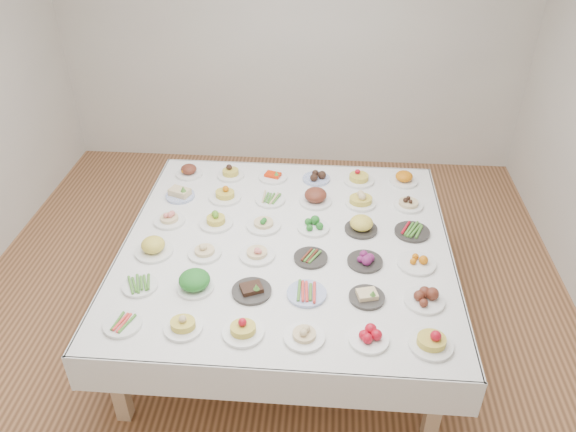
# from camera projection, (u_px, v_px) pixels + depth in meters

# --- Properties ---
(room_envelope) EXTENTS (5.02, 5.02, 2.81)m
(room_envelope) POSITION_uv_depth(u_px,v_px,m) (262.00, 90.00, 3.57)
(room_envelope) COLOR #A77045
(room_envelope) RESTS_ON ground
(display_table) EXTENTS (2.35, 2.35, 0.75)m
(display_table) POSITION_uv_depth(u_px,v_px,m) (286.00, 250.00, 4.07)
(display_table) COLOR white
(display_table) RESTS_ON ground
(dish_0) EXTENTS (0.22, 0.22, 0.05)m
(dish_0) POSITION_uv_depth(u_px,v_px,m) (123.00, 323.00, 3.33)
(dish_0) COLOR white
(dish_0) RESTS_ON display_table
(dish_1) EXTENTS (0.23, 0.23, 0.12)m
(dish_1) POSITION_uv_depth(u_px,v_px,m) (183.00, 323.00, 3.29)
(dish_1) COLOR white
(dish_1) RESTS_ON display_table
(dish_2) EXTENTS (0.24, 0.24, 0.14)m
(dish_2) POSITION_uv_depth(u_px,v_px,m) (243.00, 326.00, 3.25)
(dish_2) COLOR white
(dish_2) RESTS_ON display_table
(dish_3) EXTENTS (0.24, 0.24, 0.12)m
(dish_3) POSITION_uv_depth(u_px,v_px,m) (304.00, 332.00, 3.23)
(dish_3) COLOR white
(dish_3) RESTS_ON display_table
(dish_4) EXTENTS (0.23, 0.23, 0.10)m
(dish_4) POSITION_uv_depth(u_px,v_px,m) (369.00, 335.00, 3.22)
(dish_4) COLOR white
(dish_4) RESTS_ON display_table
(dish_5) EXTENTS (0.25, 0.25, 0.16)m
(dish_5) POSITION_uv_depth(u_px,v_px,m) (432.00, 337.00, 3.17)
(dish_5) COLOR white
(dish_5) RESTS_ON display_table
(dish_6) EXTENTS (0.23, 0.22, 0.05)m
(dish_6) POSITION_uv_depth(u_px,v_px,m) (140.00, 285.00, 3.62)
(dish_6) COLOR white
(dish_6) RESTS_ON display_table
(dish_7) EXTENTS (0.24, 0.24, 0.15)m
(dish_7) POSITION_uv_depth(u_px,v_px,m) (194.00, 280.00, 3.58)
(dish_7) COLOR white
(dish_7) RESTS_ON display_table
(dish_8) EXTENTS (0.25, 0.25, 0.11)m
(dish_8) POSITION_uv_depth(u_px,v_px,m) (251.00, 287.00, 3.57)
(dish_8) COLOR #2C2A27
(dish_8) RESTS_ON display_table
(dish_9) EXTENTS (0.25, 0.25, 0.06)m
(dish_9) POSITION_uv_depth(u_px,v_px,m) (307.00, 292.00, 3.55)
(dish_9) COLOR #4C66B2
(dish_9) RESTS_ON display_table
(dish_10) EXTENTS (0.22, 0.22, 0.09)m
(dish_10) POSITION_uv_depth(u_px,v_px,m) (367.00, 295.00, 3.52)
(dish_10) COLOR #2C2A27
(dish_10) RESTS_ON display_table
(dish_11) EXTENTS (0.25, 0.25, 0.12)m
(dish_11) POSITION_uv_depth(u_px,v_px,m) (425.00, 296.00, 3.49)
(dish_11) COLOR white
(dish_11) RESTS_ON display_table
(dish_12) EXTENTS (0.26, 0.26, 0.16)m
(dish_12) POSITION_uv_depth(u_px,v_px,m) (153.00, 244.00, 3.89)
(dish_12) COLOR white
(dish_12) RESTS_ON display_table
(dish_13) EXTENTS (0.23, 0.23, 0.11)m
(dish_13) POSITION_uv_depth(u_px,v_px,m) (204.00, 249.00, 3.89)
(dish_13) COLOR white
(dish_13) RESTS_ON display_table
(dish_14) EXTENTS (0.24, 0.24, 0.12)m
(dish_14) POSITION_uv_depth(u_px,v_px,m) (257.00, 250.00, 3.87)
(dish_14) COLOR white
(dish_14) RESTS_ON display_table
(dish_15) EXTENTS (0.23, 0.23, 0.05)m
(dish_15) POSITION_uv_depth(u_px,v_px,m) (311.00, 257.00, 3.86)
(dish_15) COLOR #2C2A27
(dish_15) RESTS_ON display_table
(dish_16) EXTENTS (0.24, 0.24, 0.10)m
(dish_16) POSITION_uv_depth(u_px,v_px,m) (365.00, 258.00, 3.82)
(dish_16) COLOR #2C2A27
(dish_16) RESTS_ON display_table
(dish_17) EXTENTS (0.26, 0.26, 0.10)m
(dish_17) POSITION_uv_depth(u_px,v_px,m) (417.00, 260.00, 3.80)
(dish_17) COLOR white
(dish_17) RESTS_ON display_table
(dish_18) EXTENTS (0.23, 0.23, 0.13)m
(dish_18) POSITION_uv_depth(u_px,v_px,m) (169.00, 216.00, 4.21)
(dish_18) COLOR white
(dish_18) RESTS_ON display_table
(dish_19) EXTENTS (0.25, 0.25, 0.13)m
(dish_19) POSITION_uv_depth(u_px,v_px,m) (216.00, 218.00, 4.19)
(dish_19) COLOR white
(dish_19) RESTS_ON display_table
(dish_20) EXTENTS (0.25, 0.25, 0.12)m
(dish_20) POSITION_uv_depth(u_px,v_px,m) (264.00, 221.00, 4.16)
(dish_20) COLOR white
(dish_20) RESTS_ON display_table
(dish_21) EXTENTS (0.23, 0.23, 0.10)m
(dish_21) POSITION_uv_depth(u_px,v_px,m) (313.00, 224.00, 4.14)
(dish_21) COLOR white
(dish_21) RESTS_ON display_table
(dish_22) EXTENTS (0.25, 0.25, 0.14)m
(dish_22) POSITION_uv_depth(u_px,v_px,m) (361.00, 223.00, 4.12)
(dish_22) COLOR #2C2A27
(dish_22) RESTS_ON display_table
(dish_23) EXTENTS (0.29, 0.26, 0.06)m
(dish_23) POSITION_uv_depth(u_px,v_px,m) (412.00, 230.00, 4.11)
(dish_23) COLOR #2C2A27
(dish_23) RESTS_ON display_table
(dish_24) EXTENTS (0.23, 0.23, 0.11)m
(dish_24) POSITION_uv_depth(u_px,v_px,m) (180.00, 192.00, 4.51)
(dish_24) COLOR #4C66B2
(dish_24) RESTS_ON display_table
(dish_25) EXTENTS (0.25, 0.25, 0.15)m
(dish_25) POSITION_uv_depth(u_px,v_px,m) (225.00, 191.00, 4.48)
(dish_25) COLOR white
(dish_25) RESTS_ON display_table
(dish_26) EXTENTS (0.23, 0.23, 0.05)m
(dish_26) POSITION_uv_depth(u_px,v_px,m) (270.00, 199.00, 4.48)
(dish_26) COLOR white
(dish_26) RESTS_ON display_table
(dish_27) EXTENTS (0.27, 0.27, 0.15)m
(dish_27) POSITION_uv_depth(u_px,v_px,m) (316.00, 195.00, 4.43)
(dish_27) COLOR white
(dish_27) RESTS_ON display_table
(dish_28) EXTENTS (0.24, 0.24, 0.14)m
(dish_28) POSITION_uv_depth(u_px,v_px,m) (361.00, 197.00, 4.41)
(dish_28) COLOR white
(dish_28) RESTS_ON display_table
(dish_29) EXTENTS (0.22, 0.22, 0.11)m
(dish_29) POSITION_uv_depth(u_px,v_px,m) (409.00, 202.00, 4.39)
(dish_29) COLOR white
(dish_29) RESTS_ON display_table
(dish_30) EXTENTS (0.22, 0.22, 0.11)m
(dish_30) POSITION_uv_depth(u_px,v_px,m) (189.00, 170.00, 4.81)
(dish_30) COLOR white
(dish_30) RESTS_ON display_table
(dish_31) EXTENTS (0.23, 0.23, 0.12)m
(dish_31) POSITION_uv_depth(u_px,v_px,m) (231.00, 171.00, 4.78)
(dish_31) COLOR white
(dish_31) RESTS_ON display_table
(dish_32) EXTENTS (0.24, 0.24, 0.10)m
(dish_32) POSITION_uv_depth(u_px,v_px,m) (273.00, 175.00, 4.77)
(dish_32) COLOR white
(dish_32) RESTS_ON display_table
(dish_33) EXTENTS (0.23, 0.23, 0.11)m
(dish_33) POSITION_uv_depth(u_px,v_px,m) (316.00, 175.00, 4.74)
(dish_33) COLOR #4C66B2
(dish_33) RESTS_ON display_table
(dish_34) EXTENTS (0.25, 0.25, 0.14)m
(dish_34) POSITION_uv_depth(u_px,v_px,m) (359.00, 175.00, 4.70)
(dish_34) COLOR white
(dish_34) RESTS_ON display_table
(dish_35) EXTENTS (0.23, 0.23, 0.12)m
(dish_35) POSITION_uv_depth(u_px,v_px,m) (404.00, 177.00, 4.70)
(dish_35) COLOR white
(dish_35) RESTS_ON display_table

